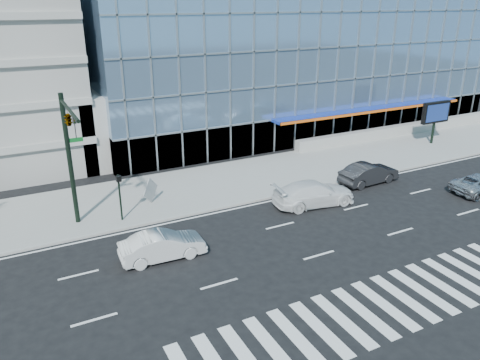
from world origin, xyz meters
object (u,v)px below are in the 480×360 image
object	(u,v)px
ped_signal_post	(120,191)
dark_sedan	(369,173)
marquee_sign	(436,113)
white_sedan	(163,246)
white_suv	(314,193)
tilted_panel	(150,190)
traffic_signal	(69,133)

from	to	relation	value
ped_signal_post	dark_sedan	world-z (taller)	ped_signal_post
ped_signal_post	dark_sedan	xyz separation A→B (m)	(18.19, -1.94, -1.35)
marquee_sign	white_sedan	size ratio (longest dim) A/B	0.88
white_sedan	dark_sedan	distance (m)	17.66
white_suv	tilted_panel	distance (m)	11.00
marquee_sign	dark_sedan	world-z (taller)	marquee_sign
white_sedan	tilted_panel	size ratio (longest dim) A/B	3.51
ped_signal_post	white_suv	size ratio (longest dim) A/B	0.53
ped_signal_post	white_suv	xyz separation A→B (m)	(12.19, -3.27, -1.31)
marquee_sign	white_sedan	distance (m)	30.88
traffic_signal	ped_signal_post	size ratio (longest dim) A/B	2.67
white_suv	tilted_panel	xyz separation A→B (m)	(-9.79, 5.00, 0.24)
tilted_panel	marquee_sign	bearing A→B (deg)	-40.38
ped_signal_post	white_suv	bearing A→B (deg)	-15.00
white_sedan	tilted_panel	distance (m)	7.23
ped_signal_post	marquee_sign	distance (m)	30.67
white_suv	ped_signal_post	bearing A→B (deg)	81.79
ped_signal_post	dark_sedan	bearing A→B (deg)	-6.10
ped_signal_post	white_sedan	distance (m)	5.57
white_sedan	dark_sedan	size ratio (longest dim) A/B	0.95
white_suv	dark_sedan	bearing A→B (deg)	-70.78
marquee_sign	tilted_panel	size ratio (longest dim) A/B	3.08
white_suv	tilted_panel	size ratio (longest dim) A/B	4.38
white_suv	white_sedan	world-z (taller)	white_suv
ped_signal_post	tilted_panel	size ratio (longest dim) A/B	2.31
tilted_panel	dark_sedan	bearing A→B (deg)	-56.17
ped_signal_post	dark_sedan	size ratio (longest dim) A/B	0.62
white_suv	dark_sedan	xyz separation A→B (m)	(6.00, 1.32, -0.03)
dark_sedan	marquee_sign	bearing A→B (deg)	-71.02
marquee_sign	tilted_panel	xyz separation A→B (m)	(-28.10, -1.31, -2.00)
marquee_sign	dark_sedan	xyz separation A→B (m)	(-12.31, -4.99, -2.27)
traffic_signal	white_suv	size ratio (longest dim) A/B	1.40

